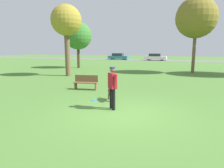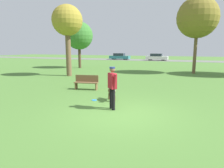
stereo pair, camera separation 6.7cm
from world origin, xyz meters
name	(u,v)px [view 1 (the left image)]	position (x,y,z in m)	size (l,w,h in m)	color
ground_plane	(122,113)	(0.00, 0.00, 0.00)	(120.00, 120.00, 0.00)	#4C7A33
far_road_strip	(178,61)	(0.00, 34.96, 0.01)	(120.00, 6.00, 0.01)	slate
person	(112,84)	(-0.53, 0.37, 1.01)	(0.55, 0.54, 1.70)	black
dog	(112,91)	(-1.04, 1.61, 0.44)	(0.69, 0.97, 0.64)	brown
frisbee	(94,100)	(-1.83, 1.34, 0.01)	(0.24, 0.24, 0.02)	#268CE5
tree_far_left	(78,36)	(-10.70, 14.94, 3.93)	(3.37, 3.37, 5.63)	#4C3826
tree_mid_center	(196,18)	(2.53, 14.16, 5.22)	(3.81, 3.81, 7.14)	brown
tree_near_left	(66,22)	(-7.77, 8.18, 4.64)	(2.61, 2.61, 6.07)	brown
parked_car_teal	(118,56)	(-12.55, 34.95, 0.67)	(4.44, 1.95, 1.38)	teal
parked_car_white	(155,57)	(-4.39, 34.57, 0.68)	(4.38, 1.90, 1.39)	white
park_bench	(86,82)	(-3.41, 3.47, 0.45)	(1.45, 0.69, 0.84)	brown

